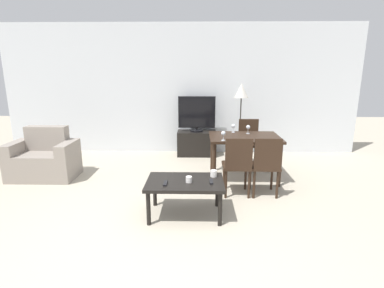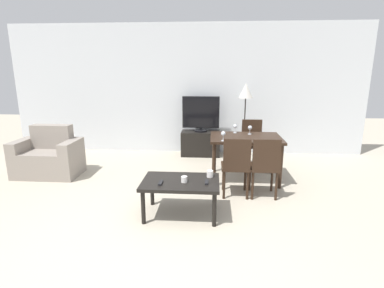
% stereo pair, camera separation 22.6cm
% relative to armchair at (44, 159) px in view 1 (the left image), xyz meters
% --- Properties ---
extents(ground_plane, '(18.00, 18.00, 0.00)m').
position_rel_armchair_xyz_m(ground_plane, '(2.19, -2.18, -0.31)').
color(ground_plane, '#B2A893').
extents(wall_back, '(7.49, 0.06, 2.70)m').
position_rel_armchair_xyz_m(wall_back, '(2.19, 1.71, 1.04)').
color(wall_back, silver).
rests_on(wall_back, ground_plane).
extents(armchair, '(1.04, 0.63, 0.84)m').
position_rel_armchair_xyz_m(armchair, '(0.00, 0.00, 0.00)').
color(armchair, gray).
rests_on(armchair, ground_plane).
extents(tv_stand, '(0.80, 0.43, 0.51)m').
position_rel_armchair_xyz_m(tv_stand, '(2.53, 1.42, -0.06)').
color(tv_stand, black).
rests_on(tv_stand, ground_plane).
extents(tv, '(0.76, 0.27, 0.73)m').
position_rel_armchair_xyz_m(tv, '(2.53, 1.42, 0.57)').
color(tv, black).
rests_on(tv, tv_stand).
extents(coffee_table, '(0.94, 0.63, 0.45)m').
position_rel_armchair_xyz_m(coffee_table, '(2.41, -1.30, 0.09)').
color(coffee_table, black).
rests_on(coffee_table, ground_plane).
extents(dining_table, '(1.12, 0.81, 0.72)m').
position_rel_armchair_xyz_m(dining_table, '(3.31, 0.01, 0.31)').
color(dining_table, black).
rests_on(dining_table, ground_plane).
extents(dining_chair_near, '(0.40, 0.40, 0.87)m').
position_rel_armchair_xyz_m(dining_chair_near, '(3.12, -0.70, 0.18)').
color(dining_chair_near, black).
rests_on(dining_chair_near, ground_plane).
extents(dining_chair_far, '(0.40, 0.40, 0.87)m').
position_rel_armchair_xyz_m(dining_chair_far, '(3.51, 0.73, 0.18)').
color(dining_chair_far, black).
rests_on(dining_chair_far, ground_plane).
extents(dining_chair_near_right, '(0.40, 0.40, 0.87)m').
position_rel_armchair_xyz_m(dining_chair_near_right, '(3.51, -0.70, 0.18)').
color(dining_chair_near_right, black).
rests_on(dining_chair_near_right, ground_plane).
extents(floor_lamp, '(0.28, 0.28, 1.50)m').
position_rel_armchair_xyz_m(floor_lamp, '(3.43, 1.35, 0.96)').
color(floor_lamp, black).
rests_on(floor_lamp, ground_plane).
extents(remote_primary, '(0.04, 0.15, 0.02)m').
position_rel_armchair_xyz_m(remote_primary, '(2.72, -1.35, 0.15)').
color(remote_primary, black).
rests_on(remote_primary, coffee_table).
extents(remote_secondary, '(0.04, 0.15, 0.02)m').
position_rel_armchair_xyz_m(remote_secondary, '(2.18, -1.42, 0.15)').
color(remote_secondary, black).
rests_on(remote_secondary, coffee_table).
extents(cup_white_near, '(0.08, 0.08, 0.08)m').
position_rel_armchair_xyz_m(cup_white_near, '(2.76, -1.15, 0.18)').
color(cup_white_near, white).
rests_on(cup_white_near, coffee_table).
extents(cup_colored_far, '(0.07, 0.07, 0.07)m').
position_rel_armchair_xyz_m(cup_colored_far, '(2.46, -1.35, 0.18)').
color(cup_colored_far, white).
rests_on(cup_colored_far, coffee_table).
extents(wine_glass_left, '(0.07, 0.07, 0.15)m').
position_rel_armchair_xyz_m(wine_glass_left, '(3.16, 0.31, 0.51)').
color(wine_glass_left, silver).
rests_on(wine_glass_left, dining_table).
extents(wine_glass_center, '(0.07, 0.07, 0.15)m').
position_rel_armchair_xyz_m(wine_glass_center, '(3.40, 0.21, 0.51)').
color(wine_glass_center, silver).
rests_on(wine_glass_center, dining_table).
extents(wine_glass_right, '(0.07, 0.07, 0.15)m').
position_rel_armchair_xyz_m(wine_glass_right, '(2.94, -0.30, 0.51)').
color(wine_glass_right, silver).
rests_on(wine_glass_right, dining_table).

